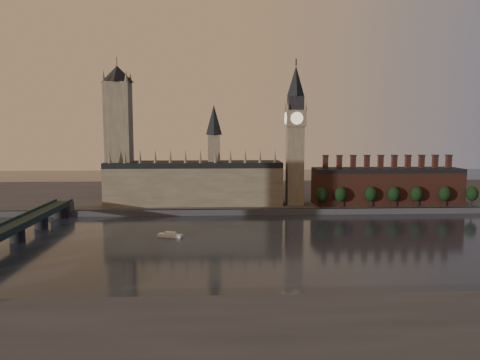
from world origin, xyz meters
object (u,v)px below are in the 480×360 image
object	(u,v)px
westminster_bridge	(0,237)
victoria_tower	(119,131)
big_ben	(295,134)
river_boat	(170,235)

from	to	relation	value
westminster_bridge	victoria_tower	bearing A→B (deg)	73.44
big_ben	westminster_bridge	distance (m)	205.83
victoria_tower	westminster_bridge	bearing A→B (deg)	-106.56
big_ben	river_boat	xyz separation A→B (m)	(-84.10, -85.10, -55.75)
westminster_bridge	river_boat	world-z (taller)	westminster_bridge
river_boat	victoria_tower	bearing A→B (deg)	137.50
big_ben	river_boat	bearing A→B (deg)	-134.66
big_ben	river_boat	size ratio (longest dim) A/B	7.29
big_ben	victoria_tower	bearing A→B (deg)	177.80
victoria_tower	big_ben	size ratio (longest dim) A/B	1.01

